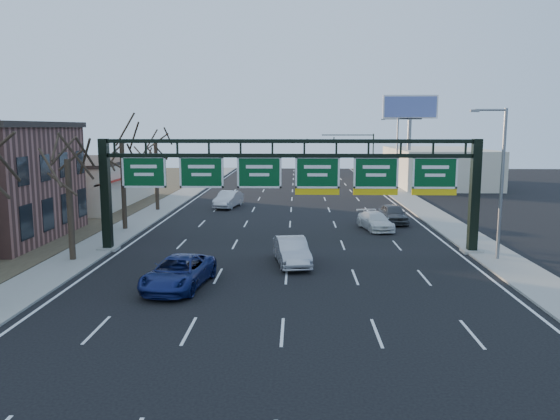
{
  "coord_description": "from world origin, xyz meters",
  "views": [
    {
      "loc": [
        0.54,
        -26.32,
        7.9
      ],
      "look_at": [
        -0.42,
        4.65,
        3.2
      ],
      "focal_mm": 35.0,
      "sensor_mm": 36.0,
      "label": 1
    }
  ],
  "objects_px": {
    "car_blue_suv": "(179,272)",
    "car_silver_sedan": "(292,251)",
    "car_white_wagon": "(375,221)",
    "sign_gantry": "(291,180)"
  },
  "relations": [
    {
      "from": "sign_gantry",
      "to": "car_white_wagon",
      "type": "height_order",
      "value": "sign_gantry"
    },
    {
      "from": "sign_gantry",
      "to": "car_white_wagon",
      "type": "xyz_separation_m",
      "value": [
        6.51,
        7.77,
        -3.95
      ]
    },
    {
      "from": "sign_gantry",
      "to": "car_blue_suv",
      "type": "relative_size",
      "value": 4.44
    },
    {
      "from": "car_silver_sedan",
      "to": "car_blue_suv",
      "type": "bearing_deg",
      "value": -148.93
    },
    {
      "from": "car_white_wagon",
      "to": "sign_gantry",
      "type": "bearing_deg",
      "value": -141.91
    },
    {
      "from": "sign_gantry",
      "to": "car_white_wagon",
      "type": "relative_size",
      "value": 5.27
    },
    {
      "from": "car_blue_suv",
      "to": "car_white_wagon",
      "type": "bearing_deg",
      "value": 60.9
    },
    {
      "from": "sign_gantry",
      "to": "car_silver_sedan",
      "type": "distance_m",
      "value": 5.14
    },
    {
      "from": "car_blue_suv",
      "to": "car_silver_sedan",
      "type": "bearing_deg",
      "value": 48.27
    },
    {
      "from": "sign_gantry",
      "to": "car_blue_suv",
      "type": "distance_m",
      "value": 10.57
    }
  ]
}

